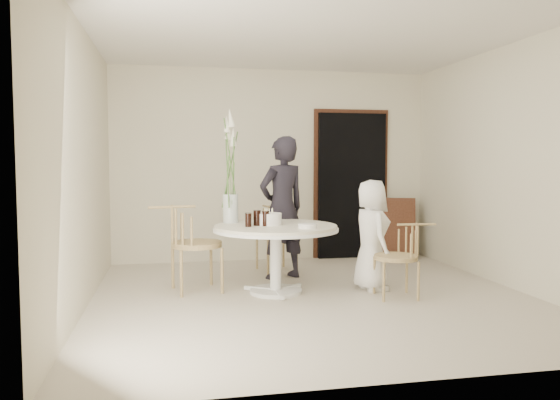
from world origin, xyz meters
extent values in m
plane|color=beige|center=(0.00, 0.00, 0.00)|extent=(4.50, 4.50, 0.00)
plane|color=white|center=(0.00, 0.00, 2.70)|extent=(4.50, 4.50, 0.00)
plane|color=beige|center=(0.00, 2.25, 1.35)|extent=(4.50, 0.00, 4.50)
plane|color=beige|center=(0.00, -2.25, 1.35)|extent=(4.50, 0.00, 4.50)
plane|color=beige|center=(-2.25, 0.00, 1.35)|extent=(0.00, 4.50, 4.50)
plane|color=beige|center=(2.25, 0.00, 1.35)|extent=(0.00, 4.50, 4.50)
cube|color=black|center=(1.15, 2.19, 1.05)|extent=(1.00, 0.10, 2.10)
cube|color=#5A301E|center=(1.15, 2.23, 1.11)|extent=(1.12, 0.03, 2.22)
cylinder|color=white|center=(-0.35, 0.25, 0.02)|extent=(0.56, 0.56, 0.04)
cylinder|color=white|center=(-0.35, 0.25, 0.34)|extent=(0.12, 0.12, 0.65)
cylinder|color=white|center=(-0.35, 0.25, 0.68)|extent=(1.33, 1.33, 0.03)
cylinder|color=beige|center=(-0.35, 0.25, 0.71)|extent=(1.30, 1.30, 0.04)
cube|color=#5A301E|center=(1.69, 1.95, 0.44)|extent=(0.69, 0.38, 0.88)
cylinder|color=tan|center=(-0.27, 1.21, 0.21)|extent=(0.03, 0.03, 0.43)
cylinder|color=tan|center=(0.11, 1.29, 0.21)|extent=(0.03, 0.03, 0.43)
cylinder|color=tan|center=(-0.34, 1.58, 0.21)|extent=(0.03, 0.03, 0.43)
cylinder|color=tan|center=(0.03, 1.66, 0.21)|extent=(0.03, 0.03, 0.43)
cylinder|color=tan|center=(-0.12, 1.43, 0.45)|extent=(0.47, 0.47, 0.05)
cylinder|color=tan|center=(0.67, 0.02, 0.20)|extent=(0.03, 0.03, 0.40)
cylinder|color=tan|center=(0.64, -0.34, 0.20)|extent=(0.03, 0.03, 0.40)
cylinder|color=tan|center=(1.03, -0.02, 0.20)|extent=(0.03, 0.03, 0.40)
cylinder|color=tan|center=(0.99, -0.37, 0.20)|extent=(0.03, 0.03, 0.40)
cylinder|color=tan|center=(0.83, -0.18, 0.42)|extent=(0.44, 0.44, 0.04)
cylinder|color=tan|center=(-0.92, 0.33, 0.24)|extent=(0.03, 0.03, 0.49)
cylinder|color=tan|center=(-1.00, 0.76, 0.24)|extent=(0.03, 0.03, 0.49)
cylinder|color=tan|center=(-1.34, 0.25, 0.24)|extent=(0.03, 0.03, 0.49)
cylinder|color=tan|center=(-1.43, 0.67, 0.24)|extent=(0.03, 0.03, 0.49)
cylinder|color=tan|center=(-1.17, 0.50, 0.51)|extent=(0.54, 0.54, 0.05)
imported|color=black|center=(-0.13, 0.97, 0.85)|extent=(0.73, 0.62, 1.70)
imported|color=white|center=(0.70, 0.20, 0.60)|extent=(0.42, 0.61, 1.21)
cylinder|color=white|center=(-0.41, 0.28, 0.79)|extent=(0.26, 0.26, 0.13)
cylinder|color=#FFEFA1|center=(-0.41, 0.28, 0.88)|extent=(0.01, 0.01, 0.05)
cylinder|color=#FFEFA1|center=(-0.37, 0.31, 0.88)|extent=(0.01, 0.01, 0.05)
cylinder|color=#FFEFA1|center=(-0.46, 0.30, 0.88)|extent=(0.01, 0.01, 0.05)
cylinder|color=#FFEFA1|center=(-0.39, 0.24, 0.88)|extent=(0.01, 0.01, 0.05)
cylinder|color=#FFEFA1|center=(-0.45, 0.25, 0.88)|extent=(0.01, 0.01, 0.05)
cylinder|color=black|center=(-0.55, 0.25, 0.81)|extent=(0.08, 0.08, 0.16)
cylinder|color=black|center=(-0.47, 0.20, 0.81)|extent=(0.08, 0.08, 0.16)
cylinder|color=black|center=(-0.66, 0.16, 0.80)|extent=(0.07, 0.07, 0.14)
cylinder|color=black|center=(-0.65, 0.26, 0.80)|extent=(0.08, 0.08, 0.14)
cylinder|color=white|center=(-0.09, -0.08, 0.75)|extent=(0.19, 0.19, 0.05)
cylinder|color=silver|center=(-0.79, 0.57, 0.89)|extent=(0.17, 0.17, 0.31)
cylinder|color=#467130|center=(-0.76, 0.57, 1.28)|extent=(0.01, 0.01, 0.79)
cone|color=white|center=(-0.76, 0.57, 1.67)|extent=(0.08, 0.08, 0.20)
cylinder|color=#467130|center=(-0.80, 0.61, 1.31)|extent=(0.01, 0.01, 0.85)
cone|color=white|center=(-0.80, 0.61, 1.74)|extent=(0.08, 0.08, 0.20)
cylinder|color=#467130|center=(-0.83, 0.57, 1.35)|extent=(0.01, 0.01, 0.92)
cone|color=white|center=(-0.83, 0.57, 1.81)|extent=(0.08, 0.08, 0.20)
cylinder|color=#467130|center=(-0.79, 0.54, 1.38)|extent=(0.01, 0.01, 0.99)
cone|color=white|center=(-0.79, 0.54, 1.88)|extent=(0.08, 0.08, 0.20)
camera|label=1|loc=(-1.43, -5.40, 1.40)|focal=35.00mm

